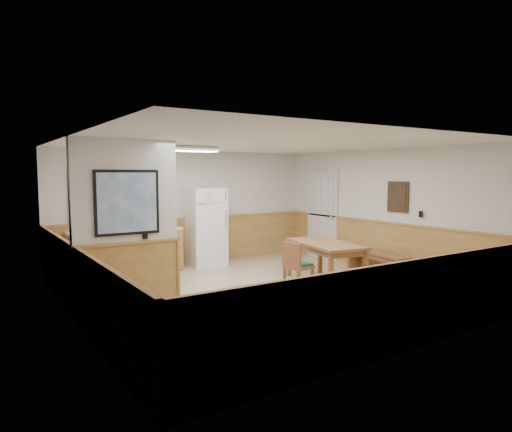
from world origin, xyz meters
TOP-DOWN VIEW (x-y plane):
  - ground at (0.00, 0.00)m, footprint 6.00×6.00m
  - ceiling at (0.00, 0.00)m, footprint 6.00×6.00m
  - back_wall at (0.00, 3.00)m, footprint 6.00×0.02m
  - right_wall at (3.00, 0.00)m, footprint 0.02×6.00m
  - left_wall at (-3.00, 0.00)m, footprint 0.02×6.00m
  - wainscot_back at (0.00, 2.98)m, footprint 6.00×0.04m
  - wainscot_right at (2.98, 0.00)m, footprint 0.04×6.00m
  - wainscot_left at (-2.98, 0.00)m, footprint 0.04×6.00m
  - partition_wall at (-2.25, 0.19)m, footprint 1.50×0.20m
  - kitchen_counter at (-1.21, 2.68)m, footprint 2.20×0.61m
  - exterior_door at (2.96, 1.90)m, footprint 0.07×1.02m
  - kitchen_window at (-2.10, 2.98)m, footprint 0.80×0.04m
  - wall_painting at (2.97, -0.30)m, footprint 0.04×0.50m
  - fluorescent_fixture at (-0.80, 1.30)m, footprint 1.20×0.30m
  - refrigerator at (0.25, 2.63)m, footprint 0.79×0.74m
  - dining_table at (1.34, -0.03)m, footprint 1.10×1.75m
  - dining_bench at (2.71, -0.05)m, footprint 0.56×1.60m
  - dining_chair at (0.50, -0.23)m, footprint 0.60×0.45m
  - fire_extinguisher at (-0.63, 2.66)m, footprint 0.15×0.15m
  - soap_bottle at (-2.23, 2.70)m, footprint 0.09×0.09m

SIDE VIEW (x-z plane):
  - ground at x=0.00m, z-range 0.00..0.00m
  - dining_bench at x=2.71m, z-range 0.12..0.57m
  - kitchen_counter at x=-1.21m, z-range -0.04..0.96m
  - dining_chair at x=0.50m, z-range 0.07..0.92m
  - wainscot_back at x=0.00m, z-range 0.00..1.00m
  - wainscot_right at x=2.98m, z-range 0.00..1.00m
  - wainscot_left at x=-2.98m, z-range 0.00..1.00m
  - dining_table at x=1.34m, z-range 0.28..1.03m
  - refrigerator at x=0.25m, z-range 0.00..1.70m
  - soap_bottle at x=-2.23m, z-range 0.90..1.15m
  - exterior_door at x=2.96m, z-range -0.02..2.13m
  - fire_extinguisher at x=-0.63m, z-range 0.87..1.35m
  - partition_wall at x=-2.25m, z-range -0.02..2.48m
  - back_wall at x=0.00m, z-range 0.00..2.50m
  - right_wall at x=3.00m, z-range 0.00..2.50m
  - left_wall at x=-3.00m, z-range 0.00..2.50m
  - kitchen_window at x=-2.10m, z-range 1.05..2.05m
  - wall_painting at x=2.97m, z-range 1.25..1.85m
  - fluorescent_fixture at x=-0.80m, z-range 2.40..2.49m
  - ceiling at x=0.00m, z-range 2.49..2.51m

